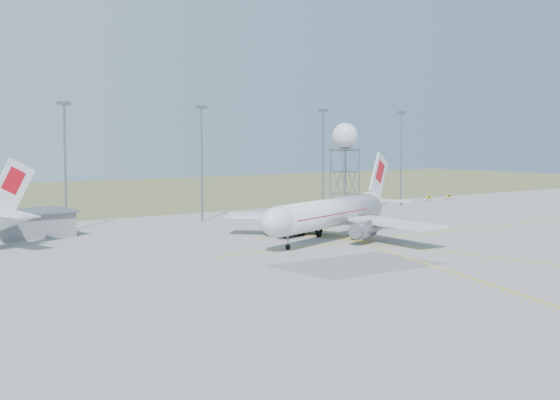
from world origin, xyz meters
TOP-DOWN VIEW (x-y plane):
  - grass_strip at (0.00, 140.00)m, footprint 400.00×120.00m
  - building_grey at (-45.00, 64.00)m, footprint 19.00×10.00m
  - mast_a at (-35.00, 66.00)m, footprint 2.20×0.50m
  - mast_b at (-10.00, 66.00)m, footprint 2.20×0.50m
  - mast_c at (18.00, 66.00)m, footprint 2.20×0.50m
  - mast_d at (40.00, 66.00)m, footprint 2.20×0.50m
  - taxi_sign_near at (55.60, 72.00)m, footprint 1.60×0.17m
  - taxi_sign_far at (62.60, 72.00)m, footprint 1.60×0.17m
  - airliner_main at (-7.73, 33.72)m, footprint 35.65×33.50m
  - radar_tower at (17.06, 58.47)m, footprint 4.88×4.88m
  - fire_truck at (-8.23, 41.47)m, footprint 9.89×4.18m

SIDE VIEW (x-z plane):
  - grass_strip at x=0.00m, z-range 0.00..0.03m
  - taxi_sign_near at x=55.60m, z-range 0.29..1.49m
  - taxi_sign_far at x=62.60m, z-range 0.29..1.49m
  - fire_truck at x=-8.23m, z-range -0.08..3.84m
  - building_grey at x=-45.00m, z-range 0.02..3.92m
  - airliner_main at x=-7.73m, z-range -2.42..10.09m
  - radar_tower at x=17.06m, z-range 1.08..18.73m
  - mast_a at x=-35.00m, z-range 1.82..22.32m
  - mast_b at x=-10.00m, z-range 1.82..22.32m
  - mast_c at x=18.00m, z-range 1.82..22.32m
  - mast_d at x=40.00m, z-range 1.82..22.32m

